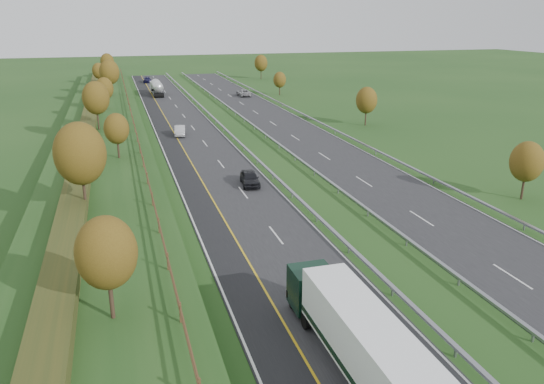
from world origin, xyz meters
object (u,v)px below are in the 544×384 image
at_px(road_tanker, 157,87).
at_px(car_small_far, 147,80).
at_px(car_oncoming, 244,93).
at_px(car_dark_near, 250,178).
at_px(car_silver_mid, 180,131).
at_px(box_lorry, 363,345).

height_order(road_tanker, car_small_far, road_tanker).
bearing_deg(road_tanker, car_oncoming, -22.22).
relative_size(car_dark_near, car_small_far, 0.93).
bearing_deg(car_silver_mid, road_tanker, 97.08).
height_order(box_lorry, car_silver_mid, box_lorry).
bearing_deg(car_dark_near, car_silver_mid, 104.62).
distance_m(road_tanker, car_silver_mid, 47.81).
height_order(car_silver_mid, car_oncoming, car_oncoming).
xyz_separation_m(car_silver_mid, car_oncoming, (19.85, 39.88, 0.03)).
distance_m(road_tanker, car_dark_near, 76.10).
bearing_deg(car_silver_mid, car_small_far, 97.71).
height_order(road_tanker, car_oncoming, road_tanker).
xyz_separation_m(road_tanker, car_small_far, (-0.54, 26.74, -1.09)).
bearing_deg(road_tanker, box_lorry, -89.57).
xyz_separation_m(box_lorry, car_oncoming, (18.53, 102.15, -1.50)).
height_order(box_lorry, road_tanker, box_lorry).
height_order(box_lorry, car_oncoming, box_lorry).
bearing_deg(car_small_far, car_dark_near, -81.75).
relative_size(road_tanker, car_dark_near, 2.41).
relative_size(road_tanker, car_oncoming, 1.97).
bearing_deg(car_small_far, box_lorry, -83.51).
height_order(road_tanker, car_dark_near, road_tanker).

